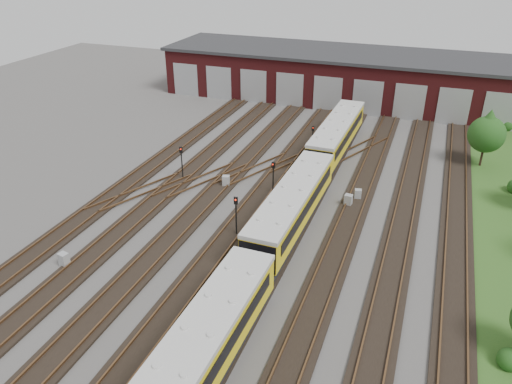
% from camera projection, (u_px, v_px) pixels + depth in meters
% --- Properties ---
extents(ground, '(120.00, 120.00, 0.00)m').
position_uv_depth(ground, '(243.00, 258.00, 35.05)').
color(ground, '#423F3D').
rests_on(ground, ground).
extents(track_network, '(30.40, 70.00, 0.33)m').
position_uv_depth(track_network, '(244.00, 252.00, 35.54)').
color(track_network, black).
rests_on(track_network, ground).
extents(maintenance_shed, '(51.00, 12.50, 6.35)m').
position_uv_depth(maintenance_shed, '(353.00, 76.00, 66.80)').
color(maintenance_shed, '#571518').
rests_on(maintenance_shed, ground).
extents(metro_train, '(2.91, 46.84, 3.06)m').
position_uv_depth(metro_train, '(292.00, 206.00, 37.80)').
color(metro_train, black).
rests_on(metro_train, ground).
extents(signal_mast_0, '(0.31, 0.30, 3.22)m').
position_uv_depth(signal_mast_0, '(182.00, 159.00, 45.26)').
color(signal_mast_0, black).
rests_on(signal_mast_0, ground).
extents(signal_mast_1, '(0.31, 0.29, 3.29)m').
position_uv_depth(signal_mast_1, '(236.00, 211.00, 36.67)').
color(signal_mast_1, black).
rests_on(signal_mast_1, ground).
extents(signal_mast_2, '(0.26, 0.24, 3.17)m').
position_uv_depth(signal_mast_2, '(313.00, 137.00, 50.23)').
color(signal_mast_2, black).
rests_on(signal_mast_2, ground).
extents(signal_mast_3, '(0.30, 0.28, 3.05)m').
position_uv_depth(signal_mast_3, '(273.00, 174.00, 42.70)').
color(signal_mast_3, black).
rests_on(signal_mast_3, ground).
extents(relay_cabinet_0, '(0.72, 0.64, 1.04)m').
position_uv_depth(relay_cabinet_0, '(64.00, 260.00, 33.96)').
color(relay_cabinet_0, '#9EA0A3').
rests_on(relay_cabinet_0, ground).
extents(relay_cabinet_1, '(0.77, 0.70, 1.06)m').
position_uv_depth(relay_cabinet_1, '(226.00, 181.00, 44.67)').
color(relay_cabinet_1, '#9EA0A3').
rests_on(relay_cabinet_1, ground).
extents(relay_cabinet_2, '(0.71, 0.64, 0.98)m').
position_uv_depth(relay_cabinet_2, '(284.00, 221.00, 38.62)').
color(relay_cabinet_2, '#9EA0A3').
rests_on(relay_cabinet_2, ground).
extents(relay_cabinet_3, '(0.64, 0.57, 0.95)m').
position_uv_depth(relay_cabinet_3, '(358.00, 195.00, 42.52)').
color(relay_cabinet_3, '#9EA0A3').
rests_on(relay_cabinet_3, ground).
extents(relay_cabinet_4, '(0.68, 0.59, 1.03)m').
position_uv_depth(relay_cabinet_4, '(348.00, 200.00, 41.50)').
color(relay_cabinet_4, '#9EA0A3').
rests_on(relay_cabinet_4, ground).
extents(tree_0, '(3.47, 3.47, 5.75)m').
position_uv_depth(tree_0, '(488.00, 130.00, 47.20)').
color(tree_0, black).
rests_on(tree_0, ground).
extents(bush_0, '(1.27, 1.27, 1.27)m').
position_uv_depth(bush_0, '(510.00, 357.00, 26.04)').
color(bush_0, '#1B4112').
rests_on(bush_0, ground).
extents(bush_2, '(1.58, 1.58, 1.58)m').
position_uv_depth(bush_2, '(508.00, 123.00, 57.44)').
color(bush_2, '#1B4112').
rests_on(bush_2, ground).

